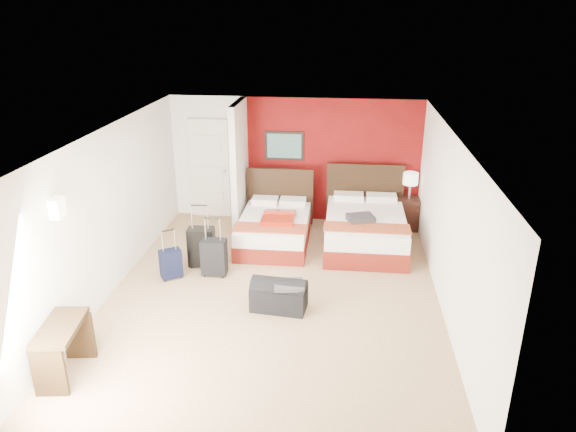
# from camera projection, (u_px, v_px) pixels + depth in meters

# --- Properties ---
(ground) EXTENTS (6.50, 6.50, 0.00)m
(ground) POSITION_uv_depth(u_px,v_px,m) (274.00, 295.00, 8.19)
(ground) COLOR tan
(ground) RESTS_ON ground
(room_walls) EXTENTS (5.02, 6.52, 2.50)m
(room_walls) POSITION_uv_depth(u_px,v_px,m) (203.00, 185.00, 9.19)
(room_walls) COLOR white
(room_walls) RESTS_ON ground
(red_accent_panel) EXTENTS (3.50, 0.04, 2.50)m
(red_accent_panel) POSITION_uv_depth(u_px,v_px,m) (332.00, 161.00, 10.64)
(red_accent_panel) COLOR maroon
(red_accent_panel) RESTS_ON ground
(partition_wall) EXTENTS (0.12, 1.20, 2.50)m
(partition_wall) POSITION_uv_depth(u_px,v_px,m) (240.00, 167.00, 10.25)
(partition_wall) COLOR silver
(partition_wall) RESTS_ON ground
(entry_door) EXTENTS (0.82, 0.06, 2.05)m
(entry_door) POSITION_uv_depth(u_px,v_px,m) (210.00, 169.00, 10.95)
(entry_door) COLOR silver
(entry_door) RESTS_ON ground
(bed_left) EXTENTS (1.26, 1.79, 0.54)m
(bed_left) POSITION_uv_depth(u_px,v_px,m) (274.00, 231.00, 9.85)
(bed_left) COLOR silver
(bed_left) RESTS_ON ground
(bed_right) EXTENTS (1.44, 2.06, 0.62)m
(bed_right) POSITION_uv_depth(u_px,v_px,m) (365.00, 231.00, 9.74)
(bed_right) COLOR silver
(bed_right) RESTS_ON ground
(red_suitcase_open) EXTENTS (0.60, 0.81, 0.10)m
(red_suitcase_open) POSITION_uv_depth(u_px,v_px,m) (279.00, 217.00, 9.63)
(red_suitcase_open) COLOR #A01E0D
(red_suitcase_open) RESTS_ON bed_left
(jacket_bundle) EXTENTS (0.53, 0.47, 0.11)m
(jacket_bundle) POSITION_uv_depth(u_px,v_px,m) (361.00, 218.00, 9.34)
(jacket_bundle) COLOR #353439
(jacket_bundle) RESTS_ON bed_right
(nightstand) EXTENTS (0.48, 0.48, 0.62)m
(nightstand) POSITION_uv_depth(u_px,v_px,m) (408.00, 213.00, 10.57)
(nightstand) COLOR #331611
(nightstand) RESTS_ON ground
(table_lamp) EXTENTS (0.37, 0.37, 0.52)m
(table_lamp) POSITION_uv_depth(u_px,v_px,m) (410.00, 186.00, 10.36)
(table_lamp) COLOR beige
(table_lamp) RESTS_ON nightstand
(suitcase_black) EXTENTS (0.46, 0.31, 0.66)m
(suitcase_black) POSITION_uv_depth(u_px,v_px,m) (202.00, 248.00, 9.00)
(suitcase_black) COLOR black
(suitcase_black) RESTS_ON ground
(suitcase_charcoal) EXTENTS (0.41, 0.26, 0.60)m
(suitcase_charcoal) POSITION_uv_depth(u_px,v_px,m) (214.00, 258.00, 8.71)
(suitcase_charcoal) COLOR black
(suitcase_charcoal) RESTS_ON ground
(suitcase_navy) EXTENTS (0.39, 0.36, 0.47)m
(suitcase_navy) POSITION_uv_depth(u_px,v_px,m) (171.00, 265.00, 8.62)
(suitcase_navy) COLOR black
(suitcase_navy) RESTS_ON ground
(duffel_bag) EXTENTS (0.83, 0.51, 0.40)m
(duffel_bag) POSITION_uv_depth(u_px,v_px,m) (279.00, 296.00, 7.76)
(duffel_bag) COLOR black
(duffel_bag) RESTS_ON ground
(jacket_draped) EXTENTS (0.47, 0.42, 0.06)m
(jacket_draped) POSITION_uv_depth(u_px,v_px,m) (289.00, 285.00, 7.61)
(jacket_draped) COLOR #3E3F44
(jacket_draped) RESTS_ON duffel_bag
(desk) EXTENTS (0.53, 0.89, 0.70)m
(desk) POSITION_uv_depth(u_px,v_px,m) (64.00, 351.00, 6.29)
(desk) COLOR black
(desk) RESTS_ON ground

